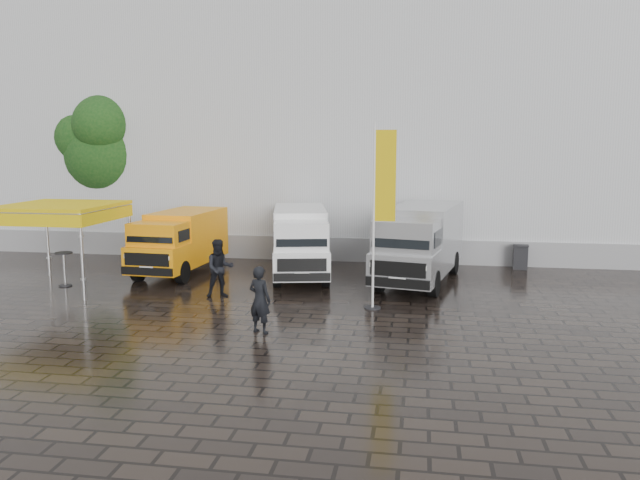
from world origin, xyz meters
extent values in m
plane|color=black|center=(0.00, 0.00, 0.00)|extent=(120.00, 120.00, 0.00)
cube|color=silver|center=(2.00, 16.00, 6.00)|extent=(44.00, 16.00, 12.00)
cube|color=gray|center=(2.00, 7.95, 0.50)|extent=(44.00, 0.15, 1.00)
cylinder|color=silver|center=(-11.13, 3.23, 1.36)|extent=(0.10, 0.10, 2.73)
cylinder|color=silver|center=(-7.83, 3.23, 1.36)|extent=(0.10, 0.10, 2.73)
cylinder|color=silver|center=(-7.83, -0.06, 1.36)|extent=(0.10, 0.10, 2.73)
cube|color=yellow|center=(-9.48, 1.58, 2.83)|extent=(3.49, 3.49, 0.12)
cube|color=yellow|center=(-9.48, -0.14, 2.53)|extent=(3.44, 0.04, 0.40)
cylinder|color=black|center=(1.22, 0.45, 0.02)|extent=(0.50, 0.50, 0.04)
cylinder|color=white|center=(1.22, 0.45, 2.75)|extent=(0.07, 0.07, 5.51)
cube|color=#DDB70B|center=(1.55, 0.45, 3.97)|extent=(0.60, 0.03, 2.64)
cylinder|color=black|center=(-11.70, 9.34, 1.85)|extent=(0.52, 0.52, 3.71)
sphere|color=#133B13|center=(-11.70, 9.34, 4.45)|extent=(4.08, 4.08, 4.08)
sphere|color=#133B13|center=(-12.30, 10.24, 6.11)|extent=(2.40, 2.40, 2.40)
cylinder|color=black|center=(-9.58, 1.73, 0.59)|extent=(0.60, 0.60, 1.19)
cube|color=black|center=(6.51, 7.44, 0.49)|extent=(0.65, 0.65, 0.97)
imported|color=black|center=(-1.49, -2.49, 0.89)|extent=(0.76, 0.64, 1.78)
imported|color=black|center=(-3.76, 1.11, 0.94)|extent=(1.13, 1.04, 1.88)
camera|label=1|loc=(2.59, -17.76, 4.85)|focal=35.00mm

